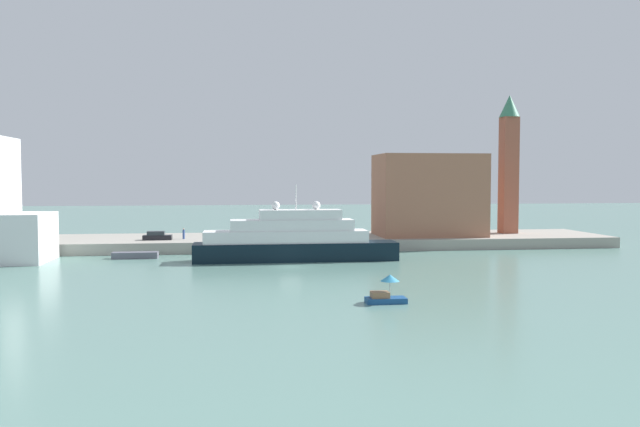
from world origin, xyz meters
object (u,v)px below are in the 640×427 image
at_px(work_barge, 135,255).
at_px(person_figure, 184,234).
at_px(parked_car, 157,236).
at_px(bell_tower, 509,159).
at_px(small_motorboat, 386,293).
at_px(mooring_bollard, 260,239).
at_px(harbor_building, 429,195).
at_px(large_yacht, 293,240).

xyz_separation_m(work_barge, person_figure, (5.90, 10.39, 2.05)).
bearing_deg(parked_car, bell_tower, 4.82).
distance_m(bell_tower, person_figure, 57.00).
bearing_deg(person_figure, small_motorboat, -65.29).
distance_m(small_motorboat, work_barge, 45.76).
bearing_deg(mooring_bollard, bell_tower, 11.89).
bearing_deg(person_figure, harbor_building, 1.66).
height_order(large_yacht, harbor_building, harbor_building).
xyz_separation_m(bell_tower, person_figure, (-55.52, -4.04, -12.26)).
relative_size(parked_car, mooring_bollard, 6.13).
height_order(parked_car, mooring_bollard, parked_car).
distance_m(bell_tower, parked_car, 61.01).
distance_m(harbor_building, bell_tower, 16.74).
distance_m(bell_tower, mooring_bollard, 46.45).
distance_m(large_yacht, small_motorboat, 31.73).
bearing_deg(mooring_bollard, work_barge, -163.55).
bearing_deg(parked_car, harbor_building, 2.77).
bearing_deg(small_motorboat, work_barge, 126.96).
bearing_deg(bell_tower, person_figure, -175.84).
relative_size(small_motorboat, work_barge, 0.58).
bearing_deg(mooring_bollard, small_motorboat, -76.78).
distance_m(harbor_building, mooring_bollard, 29.86).
xyz_separation_m(work_barge, parked_car, (1.91, 9.42, 1.85)).
bearing_deg(harbor_building, mooring_bollard, -167.46).
distance_m(work_barge, mooring_bollard, 18.52).
bearing_deg(bell_tower, harbor_building, -169.34).
xyz_separation_m(large_yacht, harbor_building, (24.26, 16.95, 5.72)).
xyz_separation_m(large_yacht, person_figure, (-16.00, 15.78, -0.28)).
height_order(harbor_building, parked_car, harbor_building).
bearing_deg(bell_tower, parked_car, -175.18).
relative_size(small_motorboat, parked_car, 0.83).
bearing_deg(parked_car, small_motorboat, -60.89).
xyz_separation_m(small_motorboat, mooring_bollard, (-9.82, 41.79, 1.13)).
relative_size(small_motorboat, mooring_bollard, 5.06).
distance_m(parked_car, person_figure, 4.12).
distance_m(large_yacht, work_barge, 22.67).
bearing_deg(parked_car, mooring_bollard, -14.88).
bearing_deg(mooring_bollard, person_figure, 156.33).
bearing_deg(work_barge, person_figure, 60.41).
height_order(small_motorboat, harbor_building, harbor_building).
distance_m(small_motorboat, mooring_bollard, 42.94).
xyz_separation_m(work_barge, mooring_bollard, (17.69, 5.22, 1.63)).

